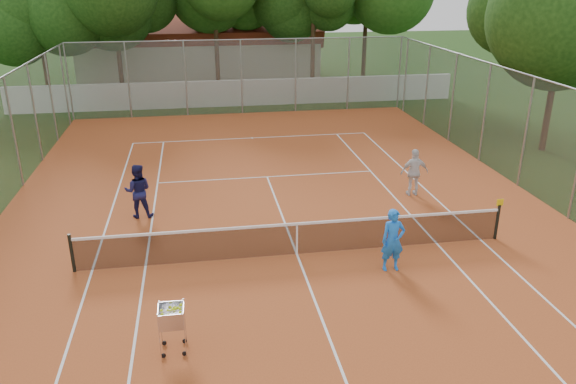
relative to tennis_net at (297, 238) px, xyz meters
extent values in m
plane|color=#17320D|center=(0.00, 0.00, -0.51)|extent=(120.00, 120.00, 0.00)
cube|color=#AC4D21|center=(0.00, 0.00, -0.50)|extent=(18.00, 34.00, 0.02)
cube|color=white|center=(0.00, 0.00, -0.49)|extent=(10.98, 23.78, 0.01)
cube|color=black|center=(0.00, 0.00, 0.00)|extent=(11.88, 0.10, 0.98)
cube|color=slate|center=(0.00, 0.00, 1.49)|extent=(18.00, 34.00, 4.00)
cube|color=white|center=(0.00, 19.00, 0.24)|extent=(26.00, 0.30, 1.50)
cube|color=beige|center=(-2.00, 29.00, 1.69)|extent=(16.40, 9.00, 4.40)
cube|color=#13350D|center=(0.00, 22.00, 4.49)|extent=(29.00, 19.00, 10.00)
imported|color=blue|center=(2.30, -1.24, 0.36)|extent=(0.63, 0.42, 1.70)
imported|color=#191A4D|center=(-4.50, 3.38, 0.39)|extent=(0.89, 0.71, 1.75)
imported|color=silver|center=(4.83, 3.73, 0.35)|extent=(1.00, 0.44, 1.68)
cube|color=silver|center=(-3.27, -3.79, 0.08)|extent=(0.60, 0.60, 1.14)
camera|label=1|loc=(-2.52, -13.68, 6.84)|focal=35.00mm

